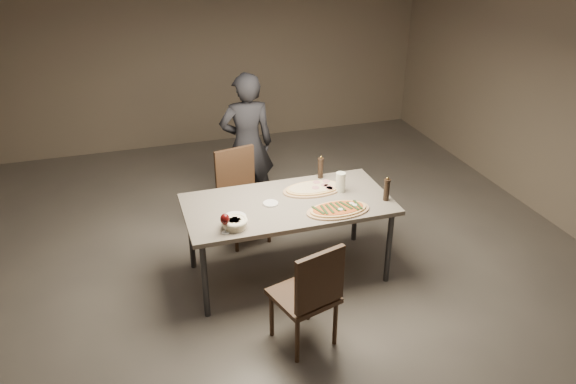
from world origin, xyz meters
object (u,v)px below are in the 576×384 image
object	(u,v)px
dining_table	(288,208)
pepper_mill_left	(321,168)
zucchini_pizza	(338,209)
chair_far	(240,190)
bread_basket	(234,223)
diner	(247,145)
ham_pizza	(313,189)
chair_near	(310,292)
carafe	(341,182)

from	to	relation	value
dining_table	pepper_mill_left	world-z (taller)	pepper_mill_left
zucchini_pizza	chair_far	distance (m)	1.27
bread_basket	dining_table	bearing A→B (deg)	27.74
bread_basket	diner	size ratio (longest dim) A/B	0.14
ham_pizza	chair_near	bearing A→B (deg)	-103.01
dining_table	bread_basket	bearing A→B (deg)	-152.26
dining_table	diner	distance (m)	1.31
zucchini_pizza	bread_basket	bearing A→B (deg)	-177.23
pepper_mill_left	diner	size ratio (longest dim) A/B	0.14
carafe	chair_far	size ratio (longest dim) A/B	0.20
pepper_mill_left	carafe	distance (m)	0.33
diner	bread_basket	bearing A→B (deg)	75.98
pepper_mill_left	dining_table	bearing A→B (deg)	-139.26
pepper_mill_left	diner	distance (m)	1.05
carafe	diner	xyz separation A→B (m)	(-0.56, 1.25, -0.06)
carafe	zucchini_pizza	bearing A→B (deg)	-114.62
pepper_mill_left	chair_near	bearing A→B (deg)	-113.03
dining_table	zucchini_pizza	size ratio (longest dim) A/B	3.25
dining_table	zucchini_pizza	xyz separation A→B (m)	(0.36, -0.28, 0.07)
chair_far	pepper_mill_left	bearing A→B (deg)	136.25
bread_basket	pepper_mill_left	xyz separation A→B (m)	(0.98, 0.66, 0.06)
carafe	chair_near	world-z (taller)	carafe
bread_basket	chair_near	bearing A→B (deg)	-59.21
pepper_mill_left	carafe	size ratio (longest dim) A/B	1.22
pepper_mill_left	chair_near	world-z (taller)	pepper_mill_left
carafe	diner	size ratio (longest dim) A/B	0.12
chair_far	diner	bearing A→B (deg)	-123.81
pepper_mill_left	diner	world-z (taller)	diner
dining_table	ham_pizza	distance (m)	0.34
dining_table	diner	xyz separation A→B (m)	(-0.05, 1.31, 0.09)
dining_table	zucchini_pizza	world-z (taller)	zucchini_pizza
pepper_mill_left	diner	xyz separation A→B (m)	(-0.49, 0.93, -0.07)
ham_pizza	bread_basket	world-z (taller)	bread_basket
chair_far	diner	distance (m)	0.60
zucchini_pizza	dining_table	bearing A→B (deg)	144.48
ham_pizza	carafe	distance (m)	0.25
bread_basket	diner	bearing A→B (deg)	72.87
carafe	chair_near	bearing A→B (deg)	-122.09
ham_pizza	chair_far	world-z (taller)	chair_far
chair_far	carafe	bearing A→B (deg)	123.62
ham_pizza	carafe	world-z (taller)	carafe
diner	chair_near	bearing A→B (deg)	90.98
bread_basket	chair_far	bearing A→B (deg)	75.16
bread_basket	diner	distance (m)	1.67
chair_far	dining_table	bearing A→B (deg)	95.14
chair_near	chair_far	world-z (taller)	chair_far
dining_table	chair_near	distance (m)	0.99
ham_pizza	pepper_mill_left	size ratio (longest dim) A/B	2.56
chair_far	bread_basket	bearing A→B (deg)	63.23
carafe	chair_far	bearing A→B (deg)	135.55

